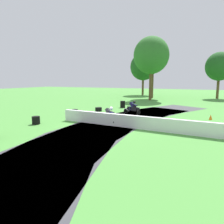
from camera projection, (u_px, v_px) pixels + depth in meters
name	position (u px, v px, depth m)	size (l,w,h in m)	color
ground_plane	(107.00, 125.00, 15.53)	(120.00, 120.00, 0.00)	#4C933D
track_asphalt	(120.00, 126.00, 15.05)	(9.31, 29.91, 0.01)	#3D3D42
safety_barrier	(179.00, 127.00, 13.03)	(0.30, 18.18, 0.90)	white
motorcycle_lead_black	(133.00, 108.00, 19.73)	(1.71, 0.93, 1.43)	black
motorcycle_chase_blue	(109.00, 116.00, 15.69)	(1.71, 0.94, 1.43)	black
tire_stack_near	(123.00, 104.00, 24.91)	(0.59, 0.59, 0.80)	black
tire_stack_mid_a	(99.00, 109.00, 22.18)	(0.71, 0.71, 0.40)	black
tire_stack_mid_b	(75.00, 113.00, 19.43)	(0.57, 0.57, 0.60)	black
tire_stack_far	(36.00, 120.00, 15.77)	(0.59, 0.59, 0.60)	black
traffic_cone	(211.00, 117.00, 17.50)	(0.28, 0.28, 0.44)	orange
tree_far_left	(220.00, 67.00, 35.77)	(4.67, 4.67, 8.01)	brown
tree_far_right	(143.00, 67.00, 43.82)	(5.44, 5.44, 8.84)	brown
tree_mid_rise	(153.00, 57.00, 36.39)	(4.38, 4.38, 9.60)	brown
tree_behind_barrier	(151.00, 55.00, 32.78)	(5.57, 5.57, 10.04)	brown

